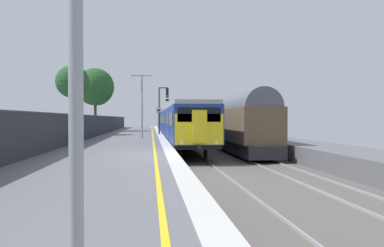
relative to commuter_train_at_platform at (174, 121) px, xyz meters
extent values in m
cube|color=slate|center=(-4.60, -24.55, -1.77)|extent=(6.40, 110.00, 1.00)
cube|color=silver|center=(-1.70, -24.55, -1.26)|extent=(0.60, 110.00, 0.01)
cube|color=yellow|center=(-2.45, -24.55, -1.26)|extent=(0.12, 110.00, 0.01)
cube|color=#56514C|center=(4.10, -24.55, -2.37)|extent=(11.00, 110.00, 0.20)
cube|color=#5C5C60|center=(7.50, -24.55, -1.77)|extent=(3.60, 110.00, 1.00)
cube|color=gray|center=(-0.71, -24.55, -2.23)|extent=(0.07, 110.00, 0.08)
cube|color=gray|center=(0.72, -24.55, -2.23)|extent=(0.07, 110.00, 0.08)
cube|color=gray|center=(3.29, -24.55, -2.23)|extent=(0.07, 110.00, 0.08)
cube|color=gray|center=(4.72, -24.55, -2.23)|extent=(0.07, 110.00, 0.08)
cube|color=navy|center=(0.00, -10.65, 0.00)|extent=(2.80, 20.83, 2.30)
cube|color=black|center=(0.00, -10.65, -1.27)|extent=(2.64, 20.23, 0.25)
cube|color=#93999E|center=(0.00, -10.65, 1.27)|extent=(2.68, 20.83, 0.24)
cube|color=black|center=(-1.41, -10.65, 0.30)|extent=(0.02, 19.23, 0.84)
cube|color=#1D3A98|center=(-1.41, -15.86, -0.10)|extent=(0.03, 1.10, 1.90)
cube|color=#1D3A98|center=(-1.41, -5.45, -0.10)|extent=(0.03, 1.10, 1.90)
cylinder|color=black|center=(-0.78, -18.47, -1.77)|extent=(0.12, 0.84, 0.84)
cylinder|color=black|center=(0.78, -18.47, -1.77)|extent=(0.12, 0.84, 0.84)
cylinder|color=black|center=(-0.78, -2.84, -1.77)|extent=(0.12, 0.84, 0.84)
cylinder|color=black|center=(0.78, -2.84, -1.77)|extent=(0.12, 0.84, 0.84)
cube|color=navy|center=(0.00, 10.77, 0.00)|extent=(2.80, 20.83, 2.30)
cube|color=black|center=(0.00, 10.77, -1.27)|extent=(2.64, 20.23, 0.25)
cube|color=#93999E|center=(0.00, 10.77, 1.27)|extent=(2.68, 20.83, 0.24)
cube|color=black|center=(-1.41, 10.77, 0.30)|extent=(0.02, 19.23, 0.84)
cube|color=#1D3A98|center=(-1.41, 5.57, -0.10)|extent=(0.03, 1.10, 1.90)
cube|color=#1D3A98|center=(-1.41, 15.98, -0.10)|extent=(0.03, 1.10, 1.90)
cylinder|color=black|center=(-0.78, 2.96, -1.77)|extent=(0.12, 0.84, 0.84)
cylinder|color=black|center=(0.78, 2.96, -1.77)|extent=(0.12, 0.84, 0.84)
cylinder|color=black|center=(-0.78, 18.59, -1.77)|extent=(0.12, 0.84, 0.84)
cylinder|color=black|center=(0.78, 18.59, -1.77)|extent=(0.12, 0.84, 0.84)
cube|color=yellow|center=(0.00, -21.03, -0.25)|extent=(2.70, 0.10, 1.70)
cube|color=black|center=(0.00, -21.04, 0.55)|extent=(2.40, 0.08, 0.80)
cube|color=yellow|center=(0.00, -21.17, -0.10)|extent=(0.80, 0.24, 1.80)
cylinder|color=white|center=(-0.95, -21.09, -1.00)|extent=(0.18, 0.06, 0.18)
cylinder|color=white|center=(0.95, -21.09, -1.00)|extent=(0.18, 0.06, 0.18)
cylinder|color=black|center=(0.00, -21.32, -1.25)|extent=(0.20, 0.35, 0.20)
cube|color=black|center=(0.00, 10.77, 1.52)|extent=(0.60, 0.90, 0.20)
cube|color=#232326|center=(4.00, -14.00, -1.64)|extent=(2.30, 13.72, 0.79)
cube|color=brown|center=(4.00, -14.00, -0.10)|extent=(2.60, 12.92, 2.29)
cylinder|color=#515660|center=(4.00, -14.00, 1.05)|extent=(2.39, 12.52, 2.39)
cylinder|color=black|center=(3.22, -18.87, -1.77)|extent=(0.12, 0.84, 0.84)
cylinder|color=black|center=(4.78, -18.87, -1.77)|extent=(0.12, 0.84, 0.84)
cylinder|color=black|center=(3.22, -9.14, -1.77)|extent=(0.12, 0.84, 0.84)
cylinder|color=black|center=(4.78, -9.14, -1.77)|extent=(0.12, 0.84, 0.84)
cube|color=#232326|center=(4.00, 0.52, -1.64)|extent=(2.30, 13.72, 0.79)
cube|color=brown|center=(4.00, 0.52, -0.10)|extent=(2.60, 12.92, 2.29)
cylinder|color=#515660|center=(4.00, 0.52, 1.05)|extent=(2.39, 12.52, 2.39)
cylinder|color=black|center=(3.22, -4.34, -1.77)|extent=(0.12, 0.84, 0.84)
cylinder|color=black|center=(4.78, -4.34, -1.77)|extent=(0.12, 0.84, 0.84)
cylinder|color=black|center=(3.22, 5.38, -1.77)|extent=(0.12, 0.84, 0.84)
cylinder|color=black|center=(4.78, 5.38, -1.77)|extent=(0.12, 0.84, 0.84)
cylinder|color=#47474C|center=(-1.75, -3.37, 1.16)|extent=(0.18, 0.18, 4.86)
cube|color=#47474C|center=(-1.30, -3.37, 3.59)|extent=(0.90, 0.12, 0.12)
cube|color=black|center=(-0.90, -3.37, 3.04)|extent=(0.28, 0.20, 1.00)
cylinder|color=black|center=(-0.90, -3.49, 3.36)|extent=(0.16, 0.04, 0.16)
cylinder|color=black|center=(-0.90, -3.49, 3.04)|extent=(0.16, 0.04, 0.16)
cylinder|color=#19D83F|center=(-0.90, -3.49, 2.72)|extent=(0.16, 0.04, 0.16)
cube|color=black|center=(-0.90, -3.37, 2.29)|extent=(0.32, 0.16, 0.24)
cylinder|color=#59595B|center=(-1.85, -5.73, -0.08)|extent=(0.08, 0.08, 2.38)
cylinder|color=black|center=(-1.85, -5.73, 1.17)|extent=(0.59, 0.02, 0.59)
cylinder|color=silver|center=(-1.85, -5.74, 1.17)|extent=(0.56, 0.02, 0.56)
cube|color=black|center=(-1.85, -5.76, 1.17)|extent=(0.24, 0.01, 0.18)
cylinder|color=#93999E|center=(-3.35, -36.21, 1.42)|extent=(0.14, 0.14, 5.37)
cylinder|color=#93999E|center=(-3.35, -11.28, 1.34)|extent=(0.14, 0.14, 5.22)
cube|color=#93999E|center=(-2.90, -11.28, 3.85)|extent=(0.90, 0.08, 0.08)
cylinder|color=silver|center=(-2.45, -11.28, 3.77)|extent=(0.20, 0.20, 0.18)
cube|color=#93999E|center=(-3.80, -11.28, 3.85)|extent=(0.90, 0.08, 0.08)
cylinder|color=silver|center=(-4.25, -11.28, 3.77)|extent=(0.20, 0.20, 0.18)
cube|color=#282B2D|center=(-7.55, -24.55, -0.33)|extent=(0.03, 99.00, 1.87)
cube|color=#38383D|center=(-7.55, -24.55, 0.61)|extent=(0.06, 99.00, 0.06)
cylinder|color=#38383D|center=(-7.55, -24.55, -0.33)|extent=(0.07, 0.07, 1.87)
cylinder|color=#38383D|center=(-7.55, -12.86, -0.33)|extent=(0.07, 0.07, 1.87)
cylinder|color=#38383D|center=(-7.55, -1.17, -0.33)|extent=(0.07, 0.07, 1.87)
cylinder|color=#38383D|center=(-7.55, 10.52, -0.33)|extent=(0.07, 0.07, 1.87)
cylinder|color=#38383D|center=(-7.55, 22.20, -0.33)|extent=(0.07, 0.07, 1.87)
cylinder|color=#473323|center=(-10.21, -5.01, 0.90)|extent=(0.40, 0.40, 4.33)
sphere|color=#234C23|center=(-10.21, -5.01, 3.94)|extent=(3.21, 3.21, 3.21)
sphere|color=#234C23|center=(-9.68, -5.56, 3.54)|extent=(2.18, 2.18, 2.18)
cylinder|color=#473323|center=(-9.64, 5.06, 0.90)|extent=(0.34, 0.34, 4.33)
sphere|color=#234C23|center=(-9.64, 5.06, 4.37)|extent=(4.76, 4.76, 4.76)
sphere|color=#234C23|center=(-9.33, 5.00, 3.77)|extent=(3.48, 3.48, 3.48)
camera|label=1|loc=(-2.63, -39.61, 0.34)|focal=32.01mm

